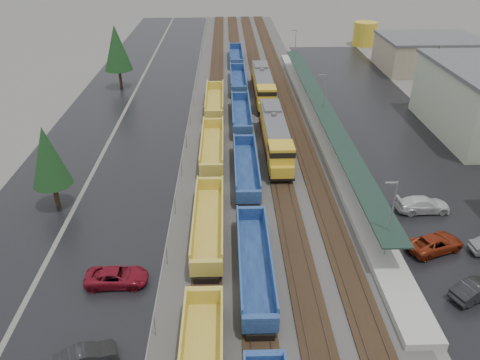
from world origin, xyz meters
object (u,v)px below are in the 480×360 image
object	(u,v)px
locomotive_lead	(275,136)
well_string_blue	(246,168)
parked_car_west_c	(117,277)
storage_tank	(365,34)
parked_car_east_b	(435,243)
parked_car_east_a	(477,289)
locomotive_trail	(263,86)
parked_car_east_c	(423,205)
parked_car_west_b	(86,356)
well_string_yellow	(209,224)

from	to	relation	value
locomotive_lead	well_string_blue	size ratio (longest dim) A/B	0.16
locomotive_lead	parked_car_west_c	bearing A→B (deg)	-122.03
locomotive_lead	storage_tank	bearing A→B (deg)	65.33
storage_tank	parked_car_east_b	xyz separation A→B (m)	(-14.58, -80.01, -1.98)
locomotive_lead	parked_car_east_a	world-z (taller)	locomotive_lead
storage_tank	parked_car_east_b	distance (m)	81.35
locomotive_lead	locomotive_trail	bearing A→B (deg)	90.00
parked_car_east_a	parked_car_east_c	bearing A→B (deg)	-26.23
locomotive_trail	parked_car_west_c	xyz separation A→B (m)	(-15.37, -45.57, -1.60)
well_string_blue	locomotive_lead	bearing A→B (deg)	58.53
locomotive_lead	parked_car_east_a	xyz separation A→B (m)	(13.47, -26.99, -1.54)
well_string_blue	storage_tank	distance (m)	72.66
parked_car_west_b	parked_car_east_b	size ratio (longest dim) A/B	0.78
locomotive_trail	parked_car_east_b	bearing A→B (deg)	-73.31
parked_car_east_a	locomotive_trail	bearing A→B (deg)	-8.54
locomotive_lead	well_string_blue	distance (m)	7.74
well_string_blue	parked_car_east_a	xyz separation A→B (m)	(17.47, -20.46, -0.42)
locomotive_trail	parked_car_east_c	xyz separation A→B (m)	(13.91, -35.41, -1.52)
locomotive_trail	well_string_yellow	distance (m)	39.62
parked_car_east_a	parked_car_east_b	size ratio (longest dim) A/B	0.87
locomotive_lead	parked_car_west_b	size ratio (longest dim) A/B	4.57
storage_tank	parked_car_east_c	xyz separation A→B (m)	(-13.23, -73.51, -1.94)
well_string_yellow	parked_car_east_c	world-z (taller)	well_string_yellow
well_string_blue	parked_car_east_c	distance (m)	19.57
storage_tank	parked_car_west_b	distance (m)	101.25
well_string_yellow	parked_car_east_c	xyz separation A→B (m)	(21.91, 3.38, -0.42)
parked_car_west_c	parked_car_east_c	world-z (taller)	parked_car_east_c
well_string_yellow	well_string_blue	size ratio (longest dim) A/B	0.70
parked_car_west_b	storage_tank	bearing A→B (deg)	-46.14
locomotive_trail	parked_car_west_c	distance (m)	48.12
locomotive_lead	parked_car_west_c	world-z (taller)	locomotive_lead
parked_car_east_c	well_string_blue	bearing A→B (deg)	64.14
locomotive_lead	parked_car_west_c	size ratio (longest dim) A/B	3.71
parked_car_west_c	parked_car_east_c	distance (m)	30.99
parked_car_west_c	well_string_yellow	bearing A→B (deg)	-48.36
parked_car_west_c	parked_car_east_b	size ratio (longest dim) A/B	0.96
locomotive_trail	parked_car_west_b	world-z (taller)	locomotive_trail
well_string_blue	parked_car_west_b	bearing A→B (deg)	-114.46
locomotive_lead	parked_car_east_c	distance (m)	20.09
locomotive_lead	parked_car_east_a	distance (m)	30.20
locomotive_trail	parked_car_east_a	size ratio (longest dim) A/B	4.08
well_string_yellow	storage_tank	size ratio (longest dim) A/B	15.27
well_string_blue	parked_car_west_c	size ratio (longest dim) A/B	23.10
well_string_blue	well_string_yellow	bearing A→B (deg)	-109.56
locomotive_trail	storage_tank	xyz separation A→B (m)	(27.14, 38.10, 0.42)
parked_car_east_c	storage_tank	bearing A→B (deg)	-12.31
parked_car_west_b	parked_car_west_c	world-z (taller)	parked_car_west_c
parked_car_east_a	storage_tank	bearing A→B (deg)	-33.24
parked_car_east_b	storage_tank	bearing A→B (deg)	-30.10
locomotive_lead	storage_tank	distance (m)	65.03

